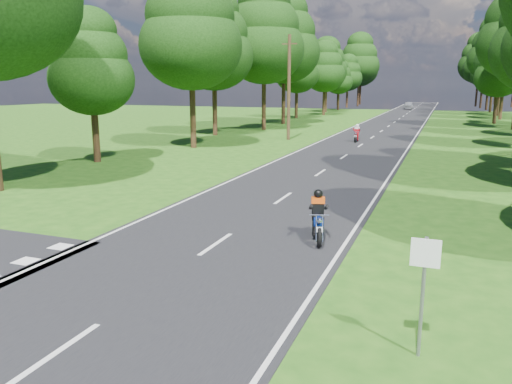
% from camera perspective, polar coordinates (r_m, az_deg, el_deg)
% --- Properties ---
extents(ground, '(160.00, 160.00, 0.00)m').
position_cam_1_polar(ground, '(12.07, -8.73, -8.75)').
color(ground, '#1F4F12').
rests_on(ground, ground).
extents(main_road, '(7.00, 140.00, 0.02)m').
position_cam_1_polar(main_road, '(60.18, 15.55, 7.69)').
color(main_road, black).
rests_on(main_road, ground).
extents(road_markings, '(7.40, 140.00, 0.01)m').
position_cam_1_polar(road_markings, '(58.33, 15.23, 7.60)').
color(road_markings, silver).
rests_on(road_markings, main_road).
extents(treeline, '(40.00, 115.35, 14.78)m').
position_cam_1_polar(treeline, '(70.06, 17.98, 14.88)').
color(treeline, black).
rests_on(treeline, ground).
extents(telegraph_pole, '(1.20, 0.26, 8.00)m').
position_cam_1_polar(telegraph_pole, '(39.52, 3.78, 11.87)').
color(telegraph_pole, '#382616').
rests_on(telegraph_pole, ground).
extents(road_sign, '(0.45, 0.07, 2.00)m').
position_cam_1_polar(road_sign, '(8.29, 18.63, -9.26)').
color(road_sign, slate).
rests_on(road_sign, ground).
extents(rider_near_blue, '(1.04, 1.78, 1.41)m').
position_cam_1_polar(rider_near_blue, '(13.97, 7.11, -2.65)').
color(rider_near_blue, navy).
rests_on(rider_near_blue, main_road).
extents(rider_far_red, '(0.59, 1.63, 1.34)m').
position_cam_1_polar(rider_far_red, '(38.63, 11.43, 6.63)').
color(rider_far_red, '#AA0D11').
rests_on(rider_far_red, main_road).
extents(distant_car, '(1.88, 4.15, 1.38)m').
position_cam_1_polar(distant_car, '(92.42, 17.06, 9.47)').
color(distant_car, '#ABADB2').
rests_on(distant_car, main_road).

